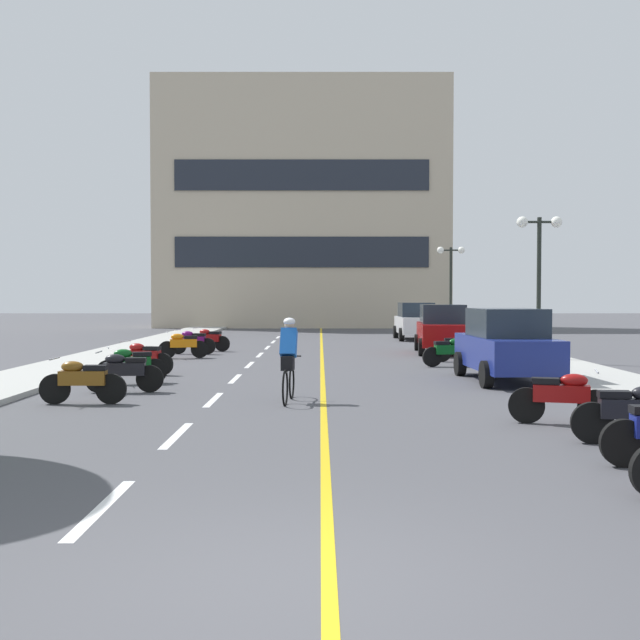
% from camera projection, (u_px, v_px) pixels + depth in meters
% --- Properties ---
extents(ground_plane, '(140.00, 140.00, 0.00)m').
position_uv_depth(ground_plane, '(318.00, 357.00, 26.62)').
color(ground_plane, '#47474C').
extents(curb_left, '(2.40, 72.00, 0.12)m').
position_uv_depth(curb_left, '(133.00, 349.00, 29.65)').
color(curb_left, '#A8A8A3').
rests_on(curb_left, ground).
extents(curb_right, '(2.40, 72.00, 0.12)m').
position_uv_depth(curb_right, '(504.00, 350.00, 29.59)').
color(curb_right, '#A8A8A3').
rests_on(curb_right, ground).
extents(lane_dash_0, '(0.14, 2.20, 0.01)m').
position_uv_depth(lane_dash_0, '(105.00, 507.00, 7.64)').
color(lane_dash_0, silver).
rests_on(lane_dash_0, ground).
extents(lane_dash_1, '(0.14, 2.20, 0.01)m').
position_uv_depth(lane_dash_1, '(180.00, 435.00, 11.64)').
color(lane_dash_1, silver).
rests_on(lane_dash_1, ground).
extents(lane_dash_2, '(0.14, 2.20, 0.01)m').
position_uv_depth(lane_dash_2, '(217.00, 400.00, 15.64)').
color(lane_dash_2, silver).
rests_on(lane_dash_2, ground).
extents(lane_dash_3, '(0.14, 2.20, 0.01)m').
position_uv_depth(lane_dash_3, '(238.00, 379.00, 19.63)').
color(lane_dash_3, silver).
rests_on(lane_dash_3, ground).
extents(lane_dash_4, '(0.14, 2.20, 0.01)m').
position_uv_depth(lane_dash_4, '(253.00, 365.00, 23.63)').
color(lane_dash_4, silver).
rests_on(lane_dash_4, ground).
extents(lane_dash_5, '(0.14, 2.20, 0.01)m').
position_uv_depth(lane_dash_5, '(263.00, 355.00, 27.63)').
color(lane_dash_5, silver).
rests_on(lane_dash_5, ground).
extents(lane_dash_6, '(0.14, 2.20, 0.01)m').
position_uv_depth(lane_dash_6, '(271.00, 348.00, 31.63)').
color(lane_dash_6, silver).
rests_on(lane_dash_6, ground).
extents(lane_dash_7, '(0.14, 2.20, 0.01)m').
position_uv_depth(lane_dash_7, '(276.00, 342.00, 35.63)').
color(lane_dash_7, silver).
rests_on(lane_dash_7, ground).
extents(lane_dash_8, '(0.14, 2.20, 0.01)m').
position_uv_depth(lane_dash_8, '(281.00, 337.00, 39.63)').
color(lane_dash_8, silver).
rests_on(lane_dash_8, ground).
extents(lane_dash_9, '(0.14, 2.20, 0.01)m').
position_uv_depth(lane_dash_9, '(285.00, 334.00, 43.62)').
color(lane_dash_9, silver).
rests_on(lane_dash_9, ground).
extents(lane_dash_10, '(0.14, 2.20, 0.01)m').
position_uv_depth(lane_dash_10, '(288.00, 330.00, 47.62)').
color(lane_dash_10, silver).
rests_on(lane_dash_10, ground).
extents(lane_dash_11, '(0.14, 2.20, 0.01)m').
position_uv_depth(lane_dash_11, '(291.00, 328.00, 51.62)').
color(lane_dash_11, silver).
rests_on(lane_dash_11, ground).
extents(centre_line_yellow, '(0.12, 66.00, 0.01)m').
position_uv_depth(centre_line_yellow, '(325.00, 351.00, 29.62)').
color(centre_line_yellow, gold).
rests_on(centre_line_yellow, ground).
extents(office_building, '(19.99, 6.61, 16.88)m').
position_uv_depth(office_building, '(306.00, 207.00, 53.60)').
color(office_building, '#BCAD93').
rests_on(office_building, ground).
extents(street_lamp_mid, '(1.46, 0.36, 4.57)m').
position_uv_depth(street_lamp_mid, '(543.00, 253.00, 24.49)').
color(street_lamp_mid, black).
rests_on(street_lamp_mid, curb_right).
extents(street_lamp_far, '(1.46, 0.36, 4.60)m').
position_uv_depth(street_lamp_far, '(454.00, 269.00, 39.88)').
color(street_lamp_far, black).
rests_on(street_lamp_far, curb_right).
extents(parked_car_near, '(2.04, 4.26, 1.82)m').
position_uv_depth(parked_car_near, '(510.00, 345.00, 19.01)').
color(parked_car_near, black).
rests_on(parked_car_near, ground).
extents(parked_car_mid, '(2.17, 4.31, 1.82)m').
position_uv_depth(parked_car_mid, '(446.00, 329.00, 28.43)').
color(parked_car_mid, black).
rests_on(parked_car_mid, ground).
extents(parked_car_far, '(1.92, 4.20, 1.82)m').
position_uv_depth(parked_car_far, '(419.00, 321.00, 37.45)').
color(parked_car_far, black).
rests_on(parked_car_far, ground).
extents(motorcycle_2, '(1.69, 0.60, 0.92)m').
position_uv_depth(motorcycle_2, '(637.00, 412.00, 10.85)').
color(motorcycle_2, black).
rests_on(motorcycle_2, ground).
extents(motorcycle_3, '(1.66, 0.72, 0.92)m').
position_uv_depth(motorcycle_3, '(565.00, 396.00, 12.56)').
color(motorcycle_3, black).
rests_on(motorcycle_3, ground).
extents(motorcycle_4, '(1.70, 0.60, 0.92)m').
position_uv_depth(motorcycle_4, '(86.00, 380.00, 15.00)').
color(motorcycle_4, black).
rests_on(motorcycle_4, ground).
extents(motorcycle_5, '(1.70, 0.60, 0.92)m').
position_uv_depth(motorcycle_5, '(127.00, 371.00, 16.81)').
color(motorcycle_5, black).
rests_on(motorcycle_5, ground).
extents(motorcycle_6, '(1.64, 0.79, 0.92)m').
position_uv_depth(motorcycle_6, '(134.00, 364.00, 18.47)').
color(motorcycle_6, black).
rests_on(motorcycle_6, ground).
extents(motorcycle_7, '(1.67, 0.68, 0.92)m').
position_uv_depth(motorcycle_7, '(147.00, 357.00, 20.66)').
color(motorcycle_7, black).
rests_on(motorcycle_7, ground).
extents(motorcycle_8, '(1.69, 0.63, 0.92)m').
position_uv_depth(motorcycle_8, '(453.00, 351.00, 23.03)').
color(motorcycle_8, black).
rests_on(motorcycle_8, ground).
extents(motorcycle_9, '(1.70, 0.60, 0.92)m').
position_uv_depth(motorcycle_9, '(463.00, 347.00, 24.69)').
color(motorcycle_9, black).
rests_on(motorcycle_9, ground).
extents(motorcycle_10, '(1.68, 0.67, 0.92)m').
position_uv_depth(motorcycle_10, '(186.00, 345.00, 26.14)').
color(motorcycle_10, black).
rests_on(motorcycle_10, ground).
extents(motorcycle_11, '(1.70, 0.60, 0.92)m').
position_uv_depth(motorcycle_11, '(196.00, 341.00, 28.01)').
color(motorcycle_11, black).
rests_on(motorcycle_11, ground).
extents(motorcycle_12, '(1.64, 0.78, 0.92)m').
position_uv_depth(motorcycle_12, '(212.00, 339.00, 29.55)').
color(motorcycle_12, black).
rests_on(motorcycle_12, ground).
extents(cyclist_rider, '(0.42, 1.77, 1.71)m').
position_uv_depth(cyclist_rider, '(292.00, 358.00, 15.32)').
color(cyclist_rider, black).
rests_on(cyclist_rider, ground).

